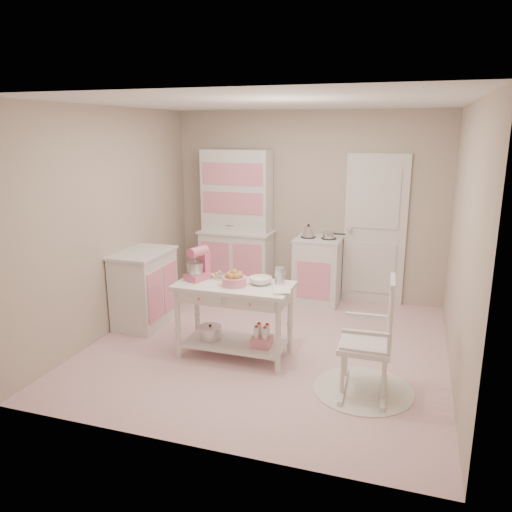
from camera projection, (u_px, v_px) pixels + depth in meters
The scene contains 14 objects.
room_shell at pixel (269, 199), 5.13m from camera, with size 3.84×3.84×2.62m.
door at pixel (375, 230), 6.73m from camera, with size 0.82×0.05×2.04m, color silver.
hutch at pixel (236, 223), 7.10m from camera, with size 1.06×0.50×2.08m, color silver.
stove at pixel (317, 270), 6.84m from camera, with size 0.62×0.57×0.92m, color silver.
base_cabinet at pixel (144, 288), 6.08m from camera, with size 0.54×0.84×0.92m, color silver.
lace_rug at pixel (363, 390), 4.61m from camera, with size 0.92×0.92×0.01m, color white.
rocking_chair at pixel (366, 335), 4.47m from camera, with size 0.48×0.72×1.10m, color silver.
work_table at pixel (235, 320), 5.23m from camera, with size 1.20×0.60×0.80m, color silver.
stand_mixer at pixel (197, 264), 5.23m from camera, with size 0.20×0.28×0.34m, color #DD5D81.
cookie_tray at pixel (227, 277), 5.34m from camera, with size 0.34×0.24×0.02m, color silver.
bread_basket at pixel (234, 281), 5.06m from camera, with size 0.25×0.25×0.09m, color pink.
mixing_bowl at pixel (261, 281), 5.11m from camera, with size 0.23×0.23×0.07m, color white.
metal_pitcher at pixel (280, 276), 5.12m from camera, with size 0.10×0.10×0.17m, color silver.
recipe_book at pixel (273, 291), 4.88m from camera, with size 0.17×0.23×0.02m, color white.
Camera 1 is at (1.45, -4.91, 2.35)m, focal length 35.00 mm.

